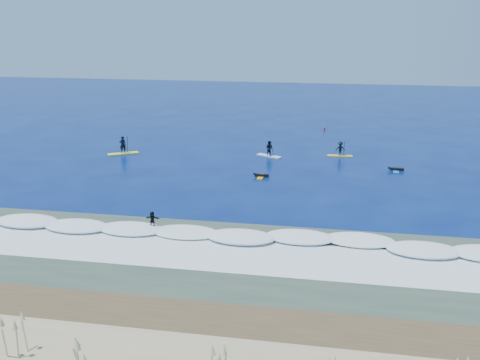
% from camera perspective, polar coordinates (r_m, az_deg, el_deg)
% --- Properties ---
extents(ground, '(160.00, 160.00, 0.00)m').
position_cam_1_polar(ground, '(46.61, 1.06, -1.24)').
color(ground, '#04154E').
rests_on(ground, ground).
extents(wet_sand_strip, '(90.00, 5.00, 0.08)m').
position_cam_1_polar(wet_sand_strip, '(27.48, -6.16, -15.29)').
color(wet_sand_strip, '#473721').
rests_on(wet_sand_strip, ground).
extents(shallow_water, '(90.00, 13.00, 0.01)m').
position_cam_1_polar(shallow_water, '(33.83, -2.66, -8.61)').
color(shallow_water, '#314436').
rests_on(shallow_water, ground).
extents(breaking_wave, '(40.00, 6.00, 0.30)m').
position_cam_1_polar(breaking_wave, '(37.39, -1.33, -6.00)').
color(breaking_wave, white).
rests_on(breaking_wave, ground).
extents(whitewater, '(34.00, 5.00, 0.02)m').
position_cam_1_polar(whitewater, '(34.71, -2.30, -7.91)').
color(whitewater, silver).
rests_on(whitewater, ground).
extents(sup_paddler_left, '(3.29, 2.40, 2.34)m').
position_cam_1_polar(sup_paddler_left, '(60.58, -12.38, 3.40)').
color(sup_paddler_left, '#FEFE1B').
rests_on(sup_paddler_left, ground).
extents(sup_paddler_center, '(2.86, 1.91, 2.00)m').
position_cam_1_polar(sup_paddler_center, '(58.24, 3.12, 3.25)').
color(sup_paddler_center, white).
rests_on(sup_paddler_center, ground).
extents(sup_paddler_right, '(2.71, 0.79, 1.88)m').
position_cam_1_polar(sup_paddler_right, '(59.17, 10.64, 3.19)').
color(sup_paddler_right, yellow).
rests_on(sup_paddler_right, ground).
extents(prone_paddler_near, '(1.52, 1.92, 0.40)m').
position_cam_1_polar(prone_paddler_near, '(50.72, 2.26, 0.44)').
color(prone_paddler_near, gold).
rests_on(prone_paddler_near, ground).
extents(prone_paddler_far, '(1.55, 1.97, 0.41)m').
position_cam_1_polar(prone_paddler_far, '(54.92, 16.29, 1.06)').
color(prone_paddler_far, blue).
rests_on(prone_paddler_far, ground).
extents(wave_surfer, '(1.68, 0.48, 1.21)m').
position_cam_1_polar(wave_surfer, '(38.73, -9.32, -4.26)').
color(wave_surfer, white).
rests_on(wave_surfer, breaking_wave).
extents(marker_buoy, '(0.24, 0.24, 0.58)m').
position_cam_1_polar(marker_buoy, '(72.55, 8.98, 5.44)').
color(marker_buoy, red).
rests_on(marker_buoy, ground).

